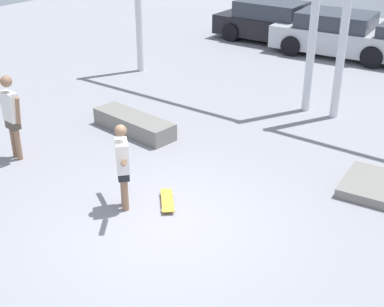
% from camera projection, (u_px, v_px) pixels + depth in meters
% --- Properties ---
extents(ground_plane, '(36.00, 36.00, 0.00)m').
position_uv_depth(ground_plane, '(164.00, 224.00, 8.94)').
color(ground_plane, gray).
extents(skateboarder, '(1.08, 1.01, 1.57)m').
position_uv_depth(skateboarder, '(123.00, 163.00, 9.03)').
color(skateboarder, '#8C664C').
rests_on(skateboarder, ground_plane).
extents(skateboard, '(0.68, 0.73, 0.08)m').
position_uv_depth(skateboard, '(167.00, 200.00, 9.49)').
color(skateboard, gold).
rests_on(skateboard, ground_plane).
extents(grind_box, '(2.19, 0.88, 0.39)m').
position_uv_depth(grind_box, '(134.00, 124.00, 12.26)').
color(grind_box, slate).
rests_on(grind_box, ground_plane).
extents(parked_car_black, '(4.33, 1.93, 1.43)m').
position_uv_depth(parked_car_black, '(273.00, 23.00, 19.34)').
color(parked_car_black, black).
rests_on(parked_car_black, ground_plane).
extents(parked_car_silver, '(4.48, 2.33, 1.41)m').
position_uv_depth(parked_car_silver, '(339.00, 34.00, 17.76)').
color(parked_car_silver, '#B7BABF').
rests_on(parked_car_silver, ground_plane).
extents(bystander, '(0.70, 0.23, 1.79)m').
position_uv_depth(bystander, '(11.00, 113.00, 10.69)').
color(bystander, '#8C664C').
rests_on(bystander, ground_plane).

